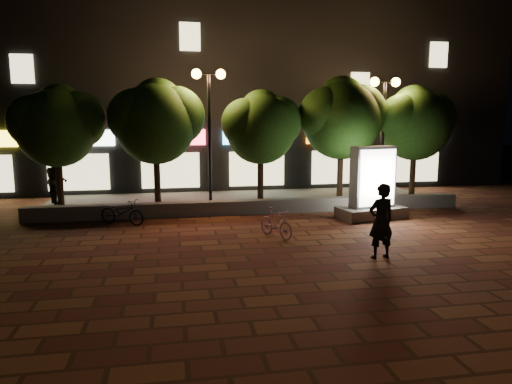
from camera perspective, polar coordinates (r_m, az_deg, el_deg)
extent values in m
plane|color=brown|center=(13.30, 2.79, -6.11)|extent=(80.00, 80.00, 0.00)
cube|color=#615F5A|center=(17.07, -0.22, -1.82)|extent=(16.00, 0.45, 0.50)
cube|color=#615F5A|center=(19.53, -1.50, -1.05)|extent=(16.00, 5.00, 0.08)
cube|color=black|center=(25.71, -3.80, 12.48)|extent=(28.00, 8.00, 10.00)
cube|color=white|center=(21.85, -21.14, 6.18)|extent=(3.20, 0.12, 0.70)
cube|color=beige|center=(21.96, -20.91, 2.28)|extent=(2.60, 0.10, 1.60)
cube|color=#F93855|center=(21.46, -10.53, 6.60)|extent=(3.20, 0.12, 0.70)
cube|color=beige|center=(21.57, -10.41, 2.62)|extent=(2.60, 0.10, 1.60)
cube|color=#5ACCFB|center=(21.81, 0.11, 6.79)|extent=(3.20, 0.12, 0.70)
cube|color=beige|center=(21.92, 0.11, 2.87)|extent=(2.60, 0.10, 1.60)
cube|color=orange|center=(22.87, 10.09, 6.76)|extent=(3.20, 0.12, 0.70)
cube|color=beige|center=(22.98, 9.98, 3.02)|extent=(2.60, 0.10, 1.60)
cube|color=white|center=(24.54, 18.94, 6.56)|extent=(3.20, 0.12, 0.70)
cube|color=beige|center=(24.64, 18.76, 3.08)|extent=(2.60, 0.10, 1.60)
cube|color=beige|center=(22.38, -26.75, 13.33)|extent=(0.90, 0.10, 1.20)
cube|color=beige|center=(21.74, -8.11, 18.33)|extent=(0.90, 0.10, 1.20)
cube|color=beige|center=(23.26, 12.63, 12.64)|extent=(0.90, 0.10, 1.20)
cube|color=beige|center=(25.20, 21.48, 15.38)|extent=(0.90, 0.10, 1.20)
cylinder|color=#312113|center=(18.51, -22.92, 1.31)|extent=(0.24, 0.24, 2.25)
sphere|color=#254F17|center=(18.37, -23.29, 7.17)|extent=(2.80, 2.80, 2.80)
sphere|color=#254F17|center=(18.42, -21.06, 8.24)|extent=(2.10, 2.10, 2.10)
sphere|color=#254F17|center=(18.37, -25.37, 7.82)|extent=(1.96, 1.96, 1.96)
sphere|color=#254F17|center=(18.68, -22.88, 9.37)|extent=(1.82, 1.82, 1.82)
cylinder|color=#312113|center=(18.05, -12.03, 1.79)|extent=(0.24, 0.24, 2.34)
sphere|color=#254F17|center=(17.91, -12.24, 8.13)|extent=(3.00, 3.00, 3.00)
sphere|color=#254F17|center=(18.10, -9.85, 9.17)|extent=(2.25, 2.25, 2.25)
sphere|color=#254F17|center=(17.80, -14.48, 8.85)|extent=(2.10, 2.10, 2.10)
sphere|color=#254F17|center=(18.26, -11.97, 10.51)|extent=(1.95, 1.95, 1.95)
cylinder|color=#312113|center=(18.37, 0.55, 1.91)|extent=(0.24, 0.24, 2.21)
sphere|color=#254F17|center=(18.23, 0.56, 7.67)|extent=(2.70, 2.70, 2.70)
sphere|color=#254F17|center=(18.56, 2.52, 8.61)|extent=(2.03, 2.03, 2.02)
sphere|color=#254F17|center=(17.97, -1.27, 8.44)|extent=(1.89, 1.89, 1.89)
sphere|color=#254F17|center=(18.59, 0.67, 9.78)|extent=(1.76, 1.76, 1.76)
cylinder|color=#312113|center=(19.24, 10.26, 2.43)|extent=(0.24, 0.24, 2.43)
sphere|color=#254F17|center=(19.12, 10.44, 8.59)|extent=(3.10, 3.10, 3.10)
sphere|color=#254F17|center=(19.59, 12.41, 9.42)|extent=(2.33, 2.33, 2.33)
sphere|color=#254F17|center=(18.74, 8.60, 9.40)|extent=(2.17, 2.17, 2.17)
sphere|color=#254F17|center=(19.49, 10.42, 10.88)|extent=(2.01, 2.02, 2.02)
cylinder|color=#312113|center=(20.58, 18.64, 2.34)|extent=(0.24, 0.24, 2.29)
sphere|color=#254F17|center=(20.46, 18.92, 7.75)|extent=(2.90, 2.90, 2.90)
sphere|color=#254F17|center=(20.99, 20.45, 8.51)|extent=(2.18, 2.17, 2.17)
sphere|color=#254F17|center=(20.02, 17.52, 8.52)|extent=(2.03, 2.03, 2.03)
sphere|color=#254F17|center=(20.82, 18.80, 9.77)|extent=(1.89, 1.88, 1.88)
cylinder|color=black|center=(17.78, -5.70, 6.14)|extent=(0.12, 0.12, 5.00)
cylinder|color=black|center=(17.83, -5.83, 14.19)|extent=(0.90, 0.08, 0.08)
sphere|color=#FFB43F|center=(17.80, -7.32, 14.18)|extent=(0.36, 0.36, 0.36)
sphere|color=#FFB43F|center=(17.87, -4.35, 14.20)|extent=(0.36, 0.36, 0.36)
cylinder|color=black|center=(19.62, 15.25, 5.86)|extent=(0.12, 0.12, 4.80)
cylinder|color=black|center=(19.64, 15.55, 12.86)|extent=(0.90, 0.08, 0.08)
sphere|color=#FFB43F|center=(19.46, 14.32, 12.95)|extent=(0.36, 0.36, 0.36)
sphere|color=#FFB43F|center=(19.84, 16.75, 12.77)|extent=(0.36, 0.36, 0.36)
cube|color=#615F5A|center=(16.82, 13.94, -2.46)|extent=(2.50, 1.58, 0.39)
cube|color=#4C4C51|center=(16.62, 14.11, 1.80)|extent=(1.62, 0.82, 2.13)
cube|color=white|center=(16.39, 14.67, 1.68)|extent=(1.39, 0.30, 1.94)
cube|color=white|center=(16.84, 13.56, 1.92)|extent=(1.39, 0.30, 1.94)
imported|color=pink|center=(13.65, 2.47, -3.81)|extent=(1.01, 1.49, 0.87)
imported|color=black|center=(11.97, 15.08, -3.47)|extent=(0.75, 0.55, 1.90)
imported|color=black|center=(15.89, -16.08, -2.36)|extent=(1.70, 1.28, 0.85)
imported|color=black|center=(20.22, -23.27, 1.44)|extent=(1.09, 1.18, 1.93)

